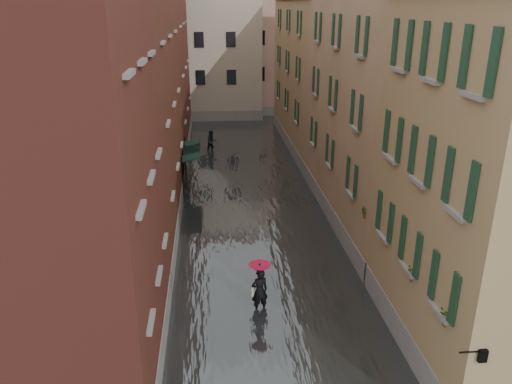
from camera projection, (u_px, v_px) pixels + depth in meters
name	position (u px, v px, depth m)	size (l,w,h in m)	color
ground	(276.00, 322.00, 18.72)	(120.00, 120.00, 0.00)	slate
floodwater	(249.00, 195.00, 30.78)	(10.00, 60.00, 0.20)	#3D4244
building_left_near	(41.00, 183.00, 13.94)	(6.00, 8.00, 13.00)	brown
building_left_mid	(111.00, 112.00, 24.27)	(6.00, 14.00, 12.50)	#5E2A1D
building_left_far	(145.00, 62.00, 37.96)	(6.00, 16.00, 14.00)	brown
building_right_near	(511.00, 192.00, 15.43)	(6.00, 8.00, 11.50)	#9B8450
building_right_mid	(391.00, 102.00, 25.40)	(6.00, 14.00, 13.00)	tan
building_right_far	(325.00, 76.00, 39.63)	(6.00, 16.00, 11.50)	#9B8450
building_end_cream	(200.00, 52.00, 51.52)	(12.00, 9.00, 13.00)	#BAB094
building_end_pink	(283.00, 54.00, 54.35)	(10.00, 9.00, 12.00)	#CD9B90
awning_near	(191.00, 154.00, 30.86)	(1.09, 3.40, 2.80)	#153025
awning_far	(191.00, 148.00, 32.08)	(1.09, 3.35, 2.80)	#153025
wall_lantern	(481.00, 354.00, 12.44)	(0.71, 0.22, 0.35)	black
window_planters	(406.00, 251.00, 16.52)	(0.59, 8.20, 0.84)	maroon
pedestrian_main	(260.00, 285.00, 18.93)	(0.88, 0.88, 2.06)	black
pedestrian_far	(212.00, 142.00, 39.49)	(0.89, 0.70, 1.84)	black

